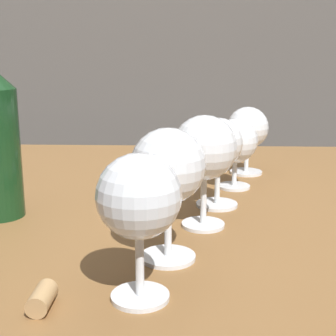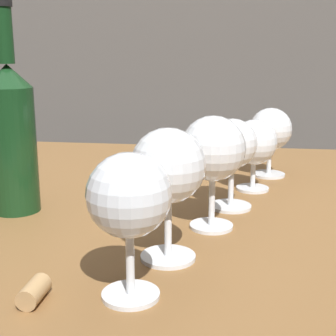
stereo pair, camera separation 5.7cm
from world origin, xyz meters
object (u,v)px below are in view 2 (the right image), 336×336
(wine_glass_merlot, at_px, (232,146))
(wine_glass_cabernet, at_px, (129,199))
(wine_bottle, at_px, (12,134))
(cork, at_px, (34,292))
(wine_glass_white, at_px, (168,169))
(wine_glass_amber, at_px, (271,131))
(wine_glass_rose, at_px, (254,144))
(wine_glass_port, at_px, (213,151))

(wine_glass_merlot, bearing_deg, wine_glass_cabernet, -107.37)
(wine_bottle, distance_m, cork, 0.33)
(wine_glass_cabernet, relative_size, wine_glass_white, 0.94)
(cork, bearing_deg, wine_glass_amber, 64.35)
(wine_glass_white, bearing_deg, wine_glass_cabernet, -104.03)
(wine_glass_rose, xyz_separation_m, wine_bottle, (-0.37, -0.17, 0.04))
(wine_glass_port, height_order, wine_glass_amber, wine_glass_port)
(cork, bearing_deg, wine_glass_port, 55.03)
(wine_glass_port, xyz_separation_m, wine_bottle, (-0.31, 0.03, 0.01))
(wine_bottle, bearing_deg, wine_glass_rose, 24.60)
(wine_glass_amber, relative_size, wine_bottle, 0.43)
(wine_glass_port, relative_size, wine_bottle, 0.50)
(wine_glass_cabernet, xyz_separation_m, wine_glass_white, (0.02, 0.10, 0.01))
(wine_glass_white, height_order, wine_glass_port, same)
(wine_glass_cabernet, bearing_deg, wine_glass_port, 71.59)
(wine_glass_cabernet, bearing_deg, wine_glass_white, 75.97)
(wine_glass_amber, xyz_separation_m, wine_bottle, (-0.41, -0.28, 0.03))
(wine_glass_rose, height_order, wine_bottle, wine_bottle)
(cork, bearing_deg, wine_glass_rose, 62.56)
(wine_glass_port, bearing_deg, cork, -124.97)
(wine_glass_white, xyz_separation_m, wine_glass_port, (0.05, 0.12, -0.00))
(wine_glass_port, distance_m, wine_glass_amber, 0.33)
(wine_glass_amber, bearing_deg, wine_glass_port, -107.43)
(wine_glass_merlot, relative_size, wine_bottle, 0.45)
(wine_glass_port, bearing_deg, wine_glass_rose, 72.75)
(wine_glass_cabernet, distance_m, wine_glass_merlot, 0.33)
(wine_glass_merlot, xyz_separation_m, wine_bottle, (-0.34, -0.06, 0.02))
(wine_glass_merlot, bearing_deg, wine_glass_rose, 70.83)
(wine_glass_white, distance_m, wine_bottle, 0.30)
(wine_glass_white, height_order, wine_glass_rose, wine_glass_white)
(wine_bottle, bearing_deg, cork, -62.20)
(wine_glass_white, relative_size, wine_glass_port, 1.00)
(wine_glass_merlot, height_order, wine_bottle, wine_bottle)
(wine_glass_port, xyz_separation_m, wine_glass_rose, (0.06, 0.21, -0.03))
(wine_glass_cabernet, height_order, cork, wine_glass_cabernet)
(wine_glass_cabernet, xyz_separation_m, wine_bottle, (-0.24, 0.25, 0.02))
(wine_glass_cabernet, bearing_deg, wine_glass_amber, 72.17)
(wine_glass_merlot, distance_m, wine_glass_amber, 0.23)
(wine_glass_white, relative_size, cork, 3.86)
(wine_glass_white, relative_size, wine_bottle, 0.50)
(wine_glass_cabernet, xyz_separation_m, wine_glass_port, (0.07, 0.22, 0.01))
(wine_glass_port, bearing_deg, wine_glass_amber, 72.57)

